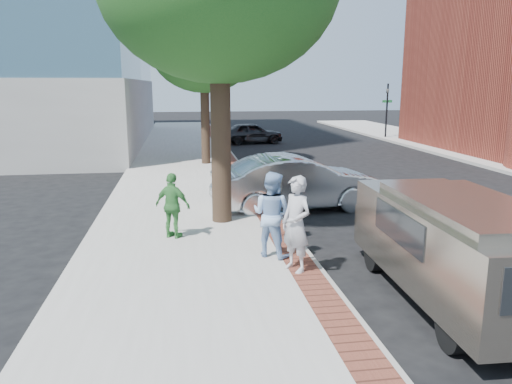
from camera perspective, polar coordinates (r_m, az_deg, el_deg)
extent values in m
plane|color=black|center=(11.80, -0.19, -6.28)|extent=(120.00, 120.00, 0.00)
cube|color=#9E9991|center=(19.42, -8.04, 1.20)|extent=(5.00, 60.00, 0.15)
cube|color=brown|center=(19.55, -1.59, 1.63)|extent=(0.60, 60.00, 0.01)
cube|color=gray|center=(19.61, -0.57, 1.43)|extent=(0.10, 60.00, 0.15)
cylinder|color=black|center=(33.22, -4.26, 8.99)|extent=(0.12, 0.12, 3.80)
imported|color=black|center=(33.18, -4.29, 10.89)|extent=(0.18, 0.15, 0.90)
cube|color=#1E7238|center=(33.19, -4.28, 10.20)|extent=(0.70, 0.03, 0.18)
cylinder|color=black|center=(36.02, 14.71, 8.88)|extent=(0.12, 0.12, 3.80)
imported|color=black|center=(35.98, 14.80, 10.63)|extent=(0.18, 0.15, 0.90)
cube|color=#1E7238|center=(35.99, 14.77, 9.99)|extent=(0.70, 0.03, 0.18)
cylinder|color=black|center=(13.09, -4.04, 6.07)|extent=(0.52, 0.52, 4.40)
cylinder|color=black|center=(23.16, -5.82, 8.02)|extent=(0.40, 0.40, 3.85)
ellipsoid|color=#144719|center=(23.16, -6.00, 16.05)|extent=(4.80, 4.80, 3.94)
cylinder|color=gray|center=(11.91, 2.53, -2.48)|extent=(0.07, 0.07, 1.15)
cube|color=#2D3030|center=(11.67, 2.64, 0.72)|extent=(0.12, 0.14, 0.24)
cube|color=#2D3030|center=(11.84, 2.48, 0.89)|extent=(0.12, 0.14, 0.24)
sphere|color=#3F8C4C|center=(11.64, 2.65, 1.44)|extent=(0.11, 0.11, 0.11)
sphere|color=#3F8C4C|center=(11.81, 2.48, 1.60)|extent=(0.11, 0.11, 0.11)
imported|color=#A5A5A9|center=(9.68, 4.61, -3.69)|extent=(0.74, 0.82, 1.89)
imported|color=#90B3DE|center=(10.53, 1.80, -2.55)|extent=(1.12, 1.09, 1.82)
imported|color=#3E893F|center=(11.96, -9.49, -1.54)|extent=(0.98, 0.81, 1.57)
imported|color=silver|center=(15.09, 4.68, 1.05)|extent=(5.23, 2.35, 1.67)
imported|color=black|center=(32.31, -0.50, 6.76)|extent=(4.14, 2.10, 1.35)
cube|color=gray|center=(9.28, 21.94, -5.71)|extent=(2.13, 5.02, 1.39)
cube|color=gray|center=(11.23, 16.60, -3.81)|extent=(1.94, 0.99, 0.83)
cube|color=gray|center=(8.82, 23.28, -1.47)|extent=(1.87, 3.57, 0.17)
cylinder|color=black|center=(10.54, 13.40, -7.03)|extent=(0.25, 0.67, 0.66)
cylinder|color=black|center=(11.22, 21.61, -6.39)|extent=(0.25, 0.67, 0.66)
cylinder|color=black|center=(7.85, 21.58, -14.47)|extent=(0.25, 0.67, 0.66)
cube|color=black|center=(9.87, 26.59, -3.18)|extent=(0.09, 2.06, 0.57)
cube|color=black|center=(8.95, 15.87, -3.82)|extent=(0.09, 2.06, 0.57)
cube|color=black|center=(11.55, 15.81, -1.56)|extent=(1.65, 0.08, 0.41)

